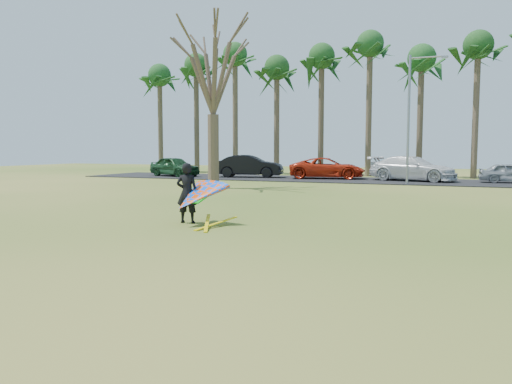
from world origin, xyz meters
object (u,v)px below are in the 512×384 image
at_px(bare_tree_left, 213,66).
at_px(car_1, 249,166).
at_px(streetlight, 411,113).
at_px(car_4, 510,173).
at_px(car_2, 327,168).
at_px(car_0, 174,166).
at_px(kite_flyer, 195,196).
at_px(car_3, 413,168).

xyz_separation_m(bare_tree_left, car_1, (-2.08, 10.05, -6.00)).
height_order(streetlight, car_4, streetlight).
height_order(streetlight, car_2, streetlight).
relative_size(bare_tree_left, car_0, 2.11).
distance_m(bare_tree_left, car_2, 12.89).
xyz_separation_m(car_0, kite_flyer, (14.01, -21.54, 0.01)).
height_order(car_2, kite_flyer, kite_flyer).
bearing_deg(streetlight, kite_flyer, -102.63).
bearing_deg(streetlight, car_4, 31.12).
relative_size(car_3, kite_flyer, 2.45).
height_order(bare_tree_left, car_1, bare_tree_left).
xyz_separation_m(car_1, car_2, (6.02, 0.61, -0.09)).
bearing_deg(car_1, car_2, -96.48).
relative_size(car_2, kite_flyer, 2.32).
bearing_deg(car_1, car_4, -100.56).
distance_m(car_1, car_4, 18.17).
height_order(car_0, car_3, car_3).
xyz_separation_m(streetlight, car_1, (-12.24, 3.05, -3.55)).
bearing_deg(car_2, bare_tree_left, 148.64).
bearing_deg(car_0, car_3, -66.77).
bearing_deg(car_4, car_0, 89.57).
bearing_deg(bare_tree_left, car_2, 69.69).
bearing_deg(car_3, kite_flyer, -175.09).
relative_size(streetlight, car_4, 2.11).
height_order(car_0, car_4, car_0).
bearing_deg(car_0, streetlight, -77.12).
relative_size(bare_tree_left, car_2, 1.75).
bearing_deg(bare_tree_left, kite_flyer, -65.04).
height_order(car_0, car_2, car_0).
bearing_deg(bare_tree_left, car_4, 33.33).
height_order(car_1, car_4, car_1).
xyz_separation_m(car_3, kite_flyer, (-4.24, -22.78, -0.05)).
distance_m(car_0, car_3, 18.29).
distance_m(bare_tree_left, car_3, 15.60).
distance_m(car_3, car_4, 6.06).
distance_m(bare_tree_left, car_1, 11.88).
height_order(car_1, car_2, car_1).
distance_m(streetlight, car_3, 4.86).
bearing_deg(car_2, kite_flyer, 173.55).
distance_m(bare_tree_left, car_0, 13.66).
distance_m(bare_tree_left, streetlight, 12.58).
relative_size(car_1, kite_flyer, 2.18).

